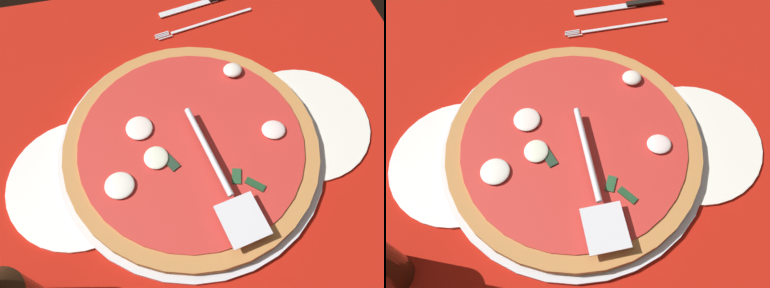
% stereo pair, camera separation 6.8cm
% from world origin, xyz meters
% --- Properties ---
extents(ground_plane, '(0.92, 0.92, 0.01)m').
position_xyz_m(ground_plane, '(0.00, 0.00, -0.00)').
color(ground_plane, '#AD170D').
extents(pizza_pan, '(0.45, 0.45, 0.01)m').
position_xyz_m(pizza_pan, '(0.00, 0.03, 0.01)').
color(pizza_pan, silver).
rests_on(pizza_pan, ground_plane).
extents(dinner_plate_left, '(0.23, 0.23, 0.01)m').
position_xyz_m(dinner_plate_left, '(-0.19, 0.01, 0.01)').
color(dinner_plate_left, white).
rests_on(dinner_plate_left, ground_plane).
extents(dinner_plate_right, '(0.24, 0.24, 0.01)m').
position_xyz_m(dinner_plate_right, '(0.20, 0.04, 0.01)').
color(dinner_plate_right, white).
rests_on(dinner_plate_right, ground_plane).
extents(pizza, '(0.43, 0.43, 0.03)m').
position_xyz_m(pizza, '(0.00, 0.03, 0.02)').
color(pizza, '#BB7C40').
rests_on(pizza, pizza_pan).
extents(pizza_server, '(0.08, 0.24, 0.01)m').
position_xyz_m(pizza_server, '(0.03, -0.06, 0.05)').
color(pizza_server, silver).
rests_on(pizza_server, pizza).
extents(place_setting_far, '(0.22, 0.16, 0.01)m').
position_xyz_m(place_setting_far, '(0.10, 0.35, 0.00)').
color(place_setting_far, white).
rests_on(place_setting_far, ground_plane).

